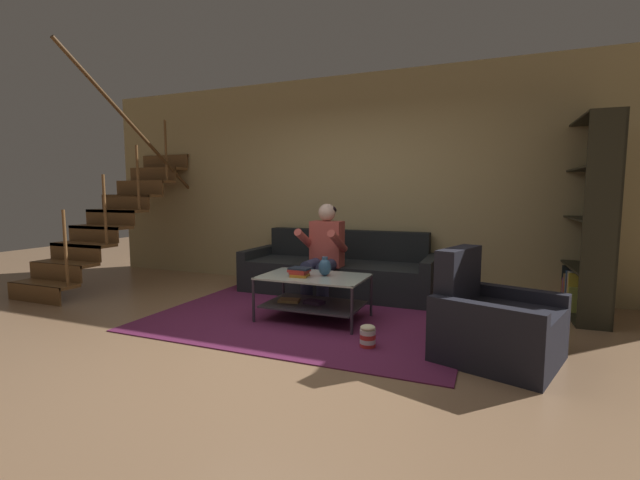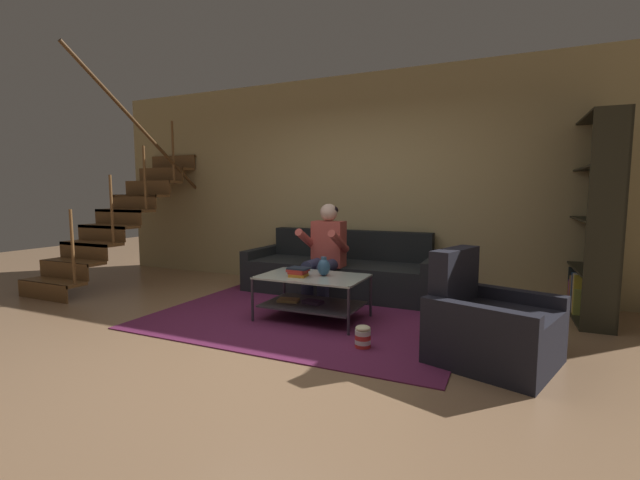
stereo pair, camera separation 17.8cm
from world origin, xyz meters
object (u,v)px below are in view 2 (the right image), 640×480
at_px(person_seated_center, 325,249).
at_px(vase, 324,267).
at_px(bookshelf, 595,241).
at_px(armchair, 489,327).
at_px(book_stack, 298,272).
at_px(popcorn_tub, 363,337).
at_px(coffee_table, 312,291).
at_px(couch, 341,272).

xyz_separation_m(person_seated_center, vase, (0.28, -0.67, -0.09)).
bearing_deg(bookshelf, armchair, -117.48).
relative_size(person_seated_center, book_stack, 5.27).
height_order(vase, armchair, armchair).
bearing_deg(bookshelf, popcorn_tub, -134.97).
xyz_separation_m(coffee_table, book_stack, (-0.11, -0.09, 0.20)).
xyz_separation_m(book_stack, popcorn_tub, (0.86, -0.48, -0.41)).
bearing_deg(book_stack, armchair, -10.54).
distance_m(person_seated_center, coffee_table, 0.81).
distance_m(book_stack, armchair, 1.88).
relative_size(coffee_table, book_stack, 4.77).
bearing_deg(armchair, couch, 138.43).
relative_size(person_seated_center, armchair, 1.13).
bearing_deg(book_stack, vase, 32.07).
bearing_deg(popcorn_tub, coffee_table, 142.84).
xyz_separation_m(coffee_table, armchair, (1.73, -0.43, -0.03)).
height_order(couch, bookshelf, bookshelf).
height_order(bookshelf, popcorn_tub, bookshelf).
height_order(coffee_table, vase, vase).
xyz_separation_m(couch, coffee_table, (0.17, -1.25, 0.03)).
relative_size(vase, popcorn_tub, 0.99).
bearing_deg(couch, person_seated_center, -90.00).
bearing_deg(person_seated_center, coffee_table, -76.84).
bearing_deg(bookshelf, person_seated_center, -167.64).
xyz_separation_m(person_seated_center, book_stack, (0.06, -0.81, -0.13)).
relative_size(couch, armchair, 2.40).
height_order(couch, armchair, armchair).
xyz_separation_m(couch, vase, (0.28, -1.20, 0.28)).
distance_m(coffee_table, book_stack, 0.25).
height_order(couch, popcorn_tub, couch).
bearing_deg(armchair, person_seated_center, 148.78).
bearing_deg(coffee_table, bookshelf, 26.75).
bearing_deg(person_seated_center, armchair, -31.22).
relative_size(couch, coffee_table, 2.34).
relative_size(coffee_table, popcorn_tub, 5.41).
xyz_separation_m(coffee_table, vase, (0.11, 0.05, 0.25)).
bearing_deg(couch, book_stack, -87.48).
height_order(vase, popcorn_tub, vase).
bearing_deg(vase, couch, 103.12).
bearing_deg(book_stack, bookshelf, 27.33).
distance_m(person_seated_center, vase, 0.73).
xyz_separation_m(couch, bookshelf, (2.81, 0.08, 0.53)).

